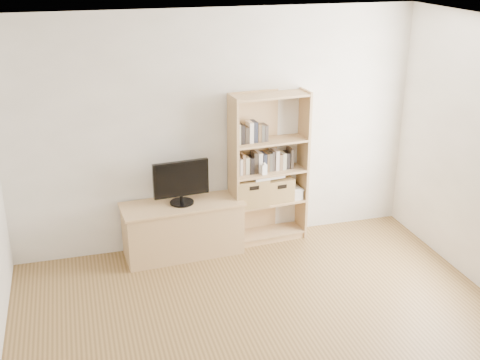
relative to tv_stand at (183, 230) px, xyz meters
name	(u,v)px	position (x,y,z in m)	size (l,w,h in m)	color
back_wall	(217,131)	(0.45, 0.24, 1.01)	(4.50, 0.02, 2.60)	beige
ceiling	(309,45)	(0.45, -2.26, 2.31)	(4.50, 5.00, 0.01)	white
tv_stand	(183,230)	(0.00, 0.00, 0.00)	(1.26, 0.47, 0.58)	tan
bookshelf	(269,169)	(1.00, 0.08, 0.57)	(0.86, 0.31, 1.72)	tan
television	(181,183)	(0.00, 0.00, 0.55)	(0.60, 0.05, 0.47)	black
books_row_mid	(268,161)	(1.00, 0.10, 0.65)	(0.75, 0.15, 0.20)	#3E3633
books_row_upper	(252,133)	(0.81, 0.09, 1.00)	(0.36, 0.13, 0.19)	#3E3633
baby_monitor	(264,170)	(0.92, -0.02, 0.61)	(0.06, 0.04, 0.11)	white
basket_left	(249,191)	(0.77, 0.06, 0.34)	(0.37, 0.31, 0.31)	olive
basket_right	(277,189)	(1.11, 0.09, 0.32)	(0.32, 0.27, 0.27)	olive
laptop	(266,175)	(0.97, 0.06, 0.51)	(0.35, 0.25, 0.03)	silver
magazine_stack	(292,193)	(1.30, 0.10, 0.24)	(0.16, 0.24, 0.11)	beige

